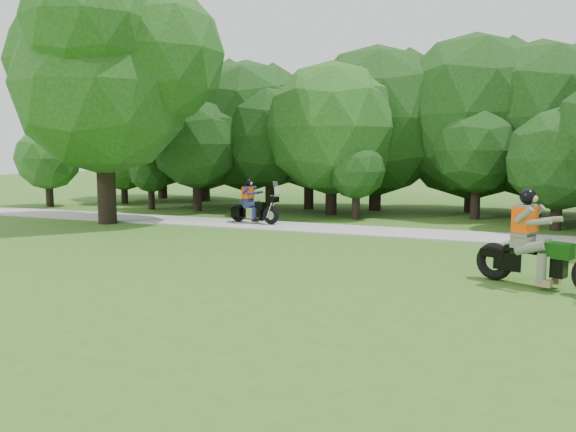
% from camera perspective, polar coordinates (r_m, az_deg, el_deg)
% --- Properties ---
extents(ground, '(100.00, 100.00, 0.00)m').
position_cam_1_polar(ground, '(11.25, 2.73, -7.35)').
color(ground, '#36661D').
rests_on(ground, ground).
extents(walkway, '(60.00, 2.20, 0.06)m').
position_cam_1_polar(walkway, '(18.85, 10.79, -1.66)').
color(walkway, '#A2A29D').
rests_on(walkway, ground).
extents(tree_line, '(38.92, 11.55, 7.78)m').
position_cam_1_polar(tree_line, '(25.29, 13.83, 8.76)').
color(tree_line, black).
rests_on(tree_line, ground).
extents(big_tree_west, '(8.64, 6.56, 9.96)m').
position_cam_1_polar(big_tree_west, '(22.43, -17.86, 14.13)').
color(big_tree_west, black).
rests_on(big_tree_west, ground).
extents(chopper_motorcycle, '(2.64, 1.57, 1.97)m').
position_cam_1_polar(chopper_motorcycle, '(12.25, 23.80, -3.30)').
color(chopper_motorcycle, black).
rests_on(chopper_motorcycle, ground).
extents(touring_motorcycle, '(2.13, 0.86, 1.63)m').
position_cam_1_polar(touring_motorcycle, '(20.74, -3.76, 0.93)').
color(touring_motorcycle, black).
rests_on(touring_motorcycle, walkway).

